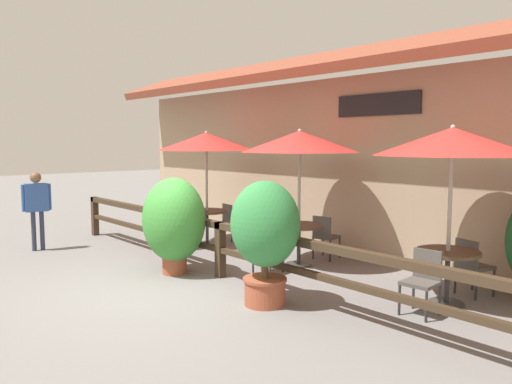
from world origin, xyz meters
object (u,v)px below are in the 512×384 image
(patio_umbrella_middle, at_px, (300,142))
(chair_far_wallside, at_px, (472,264))
(dining_table_near, at_px, (207,217))
(dining_table_middle, at_px, (299,233))
(chair_middle_wallside, at_px, (325,235))
(dining_table_far, at_px, (448,261))
(chair_near_streetside, at_px, (183,227))
(potted_plant_entrance_palm, at_px, (174,221))
(patio_umbrella_far, at_px, (452,142))
(patio_umbrella_near, at_px, (206,142))
(chair_far_streetside, at_px, (423,279))
(chair_near_wallside, at_px, (232,220))
(pedestrian, at_px, (37,200))
(chair_middle_streetside, at_px, (271,245))
(potted_plant_corner_fern, at_px, (265,231))

(patio_umbrella_middle, distance_m, chair_far_wallside, 3.57)
(dining_table_near, distance_m, dining_table_middle, 2.70)
(chair_middle_wallside, bearing_deg, dining_table_far, 154.41)
(patio_umbrella_middle, bearing_deg, dining_table_far, -0.80)
(chair_near_streetside, height_order, chair_far_wallside, same)
(potted_plant_entrance_palm, bearing_deg, dining_table_middle, 63.83)
(chair_middle_wallside, height_order, patio_umbrella_far, patio_umbrella_far)
(patio_umbrella_near, xyz_separation_m, patio_umbrella_far, (5.66, 0.13, 0.00))
(patio_umbrella_near, distance_m, dining_table_near, 1.69)
(patio_umbrella_far, relative_size, dining_table_far, 2.88)
(patio_umbrella_middle, xyz_separation_m, dining_table_middle, (0.00, 0.00, -1.69))
(chair_far_streetside, bearing_deg, patio_umbrella_far, 85.73)
(dining_table_near, distance_m, chair_near_wallside, 0.71)
(patio_umbrella_middle, xyz_separation_m, chair_far_streetside, (2.95, -0.68, -1.82))
(dining_table_near, xyz_separation_m, patio_umbrella_middle, (2.70, 0.17, 1.69))
(chair_middle_wallside, distance_m, pedestrian, 6.08)
(patio_umbrella_near, bearing_deg, dining_table_near, -135.00)
(patio_umbrella_middle, relative_size, chair_middle_streetside, 2.95)
(dining_table_far, distance_m, potted_plant_corner_fern, 2.63)
(chair_middle_wallside, relative_size, potted_plant_corner_fern, 0.49)
(chair_near_wallside, height_order, dining_table_far, chair_near_wallside)
(chair_near_streetside, height_order, patio_umbrella_far, patio_umbrella_far)
(chair_far_wallside, bearing_deg, chair_near_wallside, 15.74)
(patio_umbrella_far, bearing_deg, dining_table_far, 0.00)
(patio_umbrella_near, xyz_separation_m, potted_plant_entrance_palm, (1.68, -1.90, -1.38))
(patio_umbrella_near, height_order, pedestrian, patio_umbrella_near)
(chair_far_streetside, xyz_separation_m, potted_plant_entrance_palm, (-3.97, -1.39, 0.44))
(chair_middle_streetside, distance_m, potted_plant_corner_fern, 1.88)
(chair_far_streetside, bearing_deg, chair_middle_streetside, 177.58)
(dining_table_near, height_order, patio_umbrella_middle, patio_umbrella_middle)
(dining_table_middle, xyz_separation_m, chair_middle_wallside, (0.00, 0.74, -0.13))
(chair_middle_streetside, xyz_separation_m, pedestrian, (-4.56, -2.51, 0.59))
(chair_middle_streetside, bearing_deg, potted_plant_entrance_palm, -137.27)
(patio_umbrella_near, xyz_separation_m, pedestrian, (-1.85, -3.08, -1.23))
(patio_umbrella_middle, bearing_deg, dining_table_middle, 90.00)
(chair_far_streetside, distance_m, pedestrian, 7.94)
(dining_table_middle, bearing_deg, pedestrian, -144.42)
(patio_umbrella_middle, distance_m, dining_table_middle, 1.69)
(dining_table_far, distance_m, chair_far_streetside, 0.66)
(potted_plant_entrance_palm, bearing_deg, chair_far_wallside, 33.60)
(patio_umbrella_far, relative_size, chair_far_wallside, 2.95)
(dining_table_near, distance_m, patio_umbrella_middle, 3.19)
(dining_table_middle, bearing_deg, chair_middle_wallside, 89.82)
(chair_far_streetside, bearing_deg, patio_umbrella_middle, 163.50)
(chair_near_streetside, bearing_deg, chair_far_streetside, 10.57)
(chair_near_wallside, bearing_deg, chair_far_streetside, 175.18)
(dining_table_near, relative_size, chair_far_wallside, 1.02)
(patio_umbrella_near, xyz_separation_m, dining_table_middle, (2.70, 0.17, -1.69))
(chair_near_wallside, height_order, patio_umbrella_far, patio_umbrella_far)
(chair_near_streetside, relative_size, dining_table_far, 0.98)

